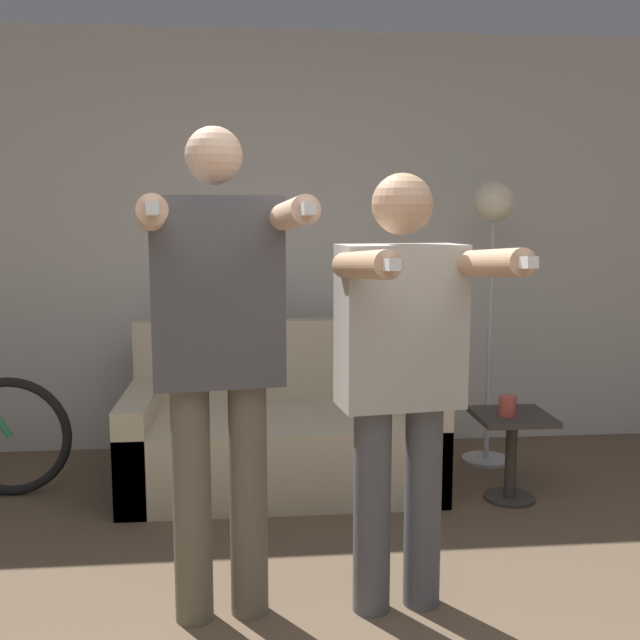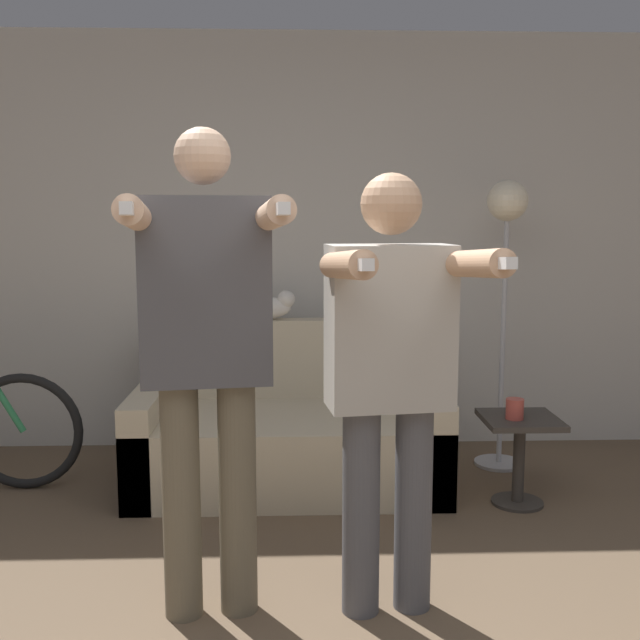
{
  "view_description": "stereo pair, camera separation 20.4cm",
  "coord_description": "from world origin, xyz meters",
  "px_view_note": "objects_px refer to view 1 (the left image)",
  "views": [
    {
      "loc": [
        -0.31,
        -1.64,
        1.49
      ],
      "look_at": [
        0.01,
        1.68,
        1.01
      ],
      "focal_mm": 42.0,
      "sensor_mm": 36.0,
      "label": 1
    },
    {
      "loc": [
        -0.11,
        -1.65,
        1.49
      ],
      "look_at": [
        0.01,
        1.68,
        1.01
      ],
      "focal_mm": 42.0,
      "sensor_mm": 36.0,
      "label": 2
    }
  ],
  "objects_px": {
    "floor_lamp": "(493,242)",
    "side_table": "(512,439)",
    "cat": "(250,307)",
    "couch": "(281,435)",
    "person_right": "(402,364)",
    "cup": "(507,406)",
    "person_left": "(218,342)"
  },
  "relations": [
    {
      "from": "person_left",
      "to": "side_table",
      "type": "relative_size",
      "value": 3.86
    },
    {
      "from": "floor_lamp",
      "to": "couch",
      "type": "bearing_deg",
      "value": -169.99
    },
    {
      "from": "person_right",
      "to": "floor_lamp",
      "type": "distance_m",
      "value": 1.9
    },
    {
      "from": "person_right",
      "to": "cup",
      "type": "height_order",
      "value": "person_right"
    },
    {
      "from": "cat",
      "to": "person_right",
      "type": "bearing_deg",
      "value": -72.88
    },
    {
      "from": "cat",
      "to": "floor_lamp",
      "type": "relative_size",
      "value": 0.31
    },
    {
      "from": "couch",
      "to": "person_right",
      "type": "distance_m",
      "value": 1.62
    },
    {
      "from": "floor_lamp",
      "to": "side_table",
      "type": "distance_m",
      "value": 1.17
    },
    {
      "from": "cat",
      "to": "floor_lamp",
      "type": "bearing_deg",
      "value": -4.85
    },
    {
      "from": "person_left",
      "to": "side_table",
      "type": "distance_m",
      "value": 1.93
    },
    {
      "from": "couch",
      "to": "side_table",
      "type": "bearing_deg",
      "value": -18.14
    },
    {
      "from": "person_left",
      "to": "cup",
      "type": "relative_size",
      "value": 17.09
    },
    {
      "from": "couch",
      "to": "person_right",
      "type": "relative_size",
      "value": 1.03
    },
    {
      "from": "person_right",
      "to": "cup",
      "type": "relative_size",
      "value": 15.61
    },
    {
      "from": "person_right",
      "to": "cup",
      "type": "bearing_deg",
      "value": 45.08
    },
    {
      "from": "floor_lamp",
      "to": "cup",
      "type": "relative_size",
      "value": 16.07
    },
    {
      "from": "cat",
      "to": "side_table",
      "type": "relative_size",
      "value": 1.13
    },
    {
      "from": "floor_lamp",
      "to": "cup",
      "type": "distance_m",
      "value": 1.04
    },
    {
      "from": "couch",
      "to": "person_right",
      "type": "height_order",
      "value": "person_right"
    },
    {
      "from": "person_left",
      "to": "person_right",
      "type": "relative_size",
      "value": 1.09
    },
    {
      "from": "cat",
      "to": "floor_lamp",
      "type": "xyz_separation_m",
      "value": [
        1.42,
        -0.12,
        0.38
      ]
    },
    {
      "from": "person_right",
      "to": "floor_lamp",
      "type": "bearing_deg",
      "value": 54.46
    },
    {
      "from": "couch",
      "to": "side_table",
      "type": "height_order",
      "value": "couch"
    },
    {
      "from": "cat",
      "to": "cup",
      "type": "relative_size",
      "value": 5.0
    },
    {
      "from": "cup",
      "to": "floor_lamp",
      "type": "bearing_deg",
      "value": 80.21
    },
    {
      "from": "person_right",
      "to": "side_table",
      "type": "bearing_deg",
      "value": 44.57
    },
    {
      "from": "couch",
      "to": "cat",
      "type": "bearing_deg",
      "value": 115.9
    },
    {
      "from": "cat",
      "to": "floor_lamp",
      "type": "distance_m",
      "value": 1.47
    },
    {
      "from": "floor_lamp",
      "to": "cup",
      "type": "bearing_deg",
      "value": -99.79
    },
    {
      "from": "person_left",
      "to": "cup",
      "type": "height_order",
      "value": "person_left"
    },
    {
      "from": "cup",
      "to": "cat",
      "type": "bearing_deg",
      "value": 149.66
    },
    {
      "from": "person_right",
      "to": "person_left",
      "type": "bearing_deg",
      "value": 172.37
    }
  ]
}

